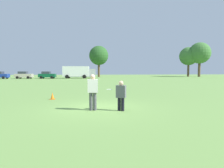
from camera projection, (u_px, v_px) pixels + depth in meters
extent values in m
plane|color=#6B9347|center=(98.00, 108.00, 10.24)|extent=(177.58, 177.58, 0.00)
cylinder|color=#4C4C51|center=(91.00, 101.00, 9.65)|extent=(0.17, 0.17, 0.91)
cylinder|color=#4C4C51|center=(95.00, 101.00, 9.66)|extent=(0.17, 0.17, 0.91)
cube|color=silver|center=(93.00, 86.00, 9.60)|extent=(0.52, 0.32, 0.66)
sphere|color=#D8AD8C|center=(93.00, 77.00, 9.57)|extent=(0.25, 0.25, 0.25)
cylinder|color=black|center=(123.00, 104.00, 9.51)|extent=(0.16, 0.16, 0.66)
cylinder|color=black|center=(119.00, 104.00, 9.57)|extent=(0.16, 0.16, 0.66)
cube|color=#595960|center=(121.00, 92.00, 9.49)|extent=(0.54, 0.44, 0.61)
sphere|color=#D8AD8C|center=(121.00, 83.00, 9.46)|extent=(0.23, 0.23, 0.23)
cylinder|color=white|center=(109.00, 89.00, 9.74)|extent=(0.27, 0.27, 0.05)
cube|color=#D8590C|center=(52.00, 99.00, 13.40)|extent=(0.32, 0.32, 0.03)
cone|color=orange|center=(52.00, 96.00, 13.38)|extent=(0.24, 0.24, 0.45)
cube|color=navy|center=(0.00, 76.00, 47.41)|extent=(4.28, 1.99, 0.90)
cylinder|color=black|center=(7.00, 77.00, 48.54)|extent=(0.67, 0.25, 0.66)
cylinder|color=black|center=(3.00, 78.00, 46.55)|extent=(0.67, 0.25, 0.66)
cube|color=#B7AD99|center=(24.00, 76.00, 48.54)|extent=(4.28, 1.99, 0.90)
cube|color=#2D333D|center=(23.00, 73.00, 48.47)|extent=(2.07, 1.73, 0.64)
cylinder|color=black|center=(31.00, 77.00, 49.66)|extent=(0.67, 0.25, 0.66)
cylinder|color=black|center=(28.00, 77.00, 47.67)|extent=(0.67, 0.25, 0.66)
cylinder|color=black|center=(20.00, 77.00, 49.46)|extent=(0.67, 0.25, 0.66)
cylinder|color=black|center=(17.00, 78.00, 47.47)|extent=(0.67, 0.25, 0.66)
cube|color=#0C4C2D|center=(47.00, 76.00, 49.01)|extent=(4.28, 1.99, 0.90)
cube|color=#2D333D|center=(46.00, 73.00, 48.94)|extent=(2.07, 1.73, 0.64)
cylinder|color=black|center=(53.00, 77.00, 50.13)|extent=(0.67, 0.25, 0.66)
cylinder|color=black|center=(52.00, 77.00, 48.14)|extent=(0.67, 0.25, 0.66)
cylinder|color=black|center=(43.00, 77.00, 49.93)|extent=(0.67, 0.25, 0.66)
cylinder|color=black|center=(41.00, 77.00, 47.94)|extent=(0.67, 0.25, 0.66)
cube|color=white|center=(76.00, 71.00, 50.77)|extent=(6.91, 2.81, 2.70)
cube|color=#B2B2B7|center=(92.00, 73.00, 51.11)|extent=(1.90, 2.38, 2.00)
cylinder|color=black|center=(85.00, 76.00, 52.39)|extent=(0.97, 0.32, 0.96)
cylinder|color=black|center=(84.00, 77.00, 49.66)|extent=(0.97, 0.32, 0.96)
cylinder|color=black|center=(69.00, 76.00, 52.05)|extent=(0.97, 0.32, 0.96)
cylinder|color=black|center=(67.00, 77.00, 49.33)|extent=(0.97, 0.32, 0.96)
cylinder|color=brown|center=(99.00, 70.00, 61.78)|extent=(0.72, 0.72, 4.29)
sphere|color=#285623|center=(99.00, 55.00, 61.45)|extent=(6.14, 6.14, 6.14)
cylinder|color=brown|center=(188.00, 70.00, 65.92)|extent=(0.73, 0.73, 4.35)
sphere|color=#3D7033|center=(189.00, 56.00, 65.59)|extent=(6.22, 6.22, 6.22)
cylinder|color=brown|center=(199.00, 69.00, 64.27)|extent=(0.82, 0.82, 4.93)
sphere|color=#3D7033|center=(200.00, 53.00, 63.89)|extent=(7.04, 7.04, 7.04)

